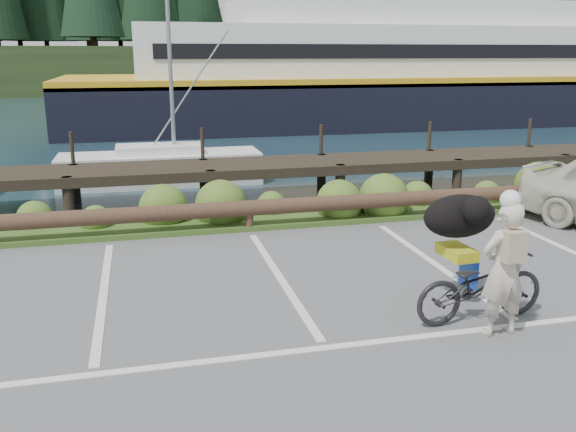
% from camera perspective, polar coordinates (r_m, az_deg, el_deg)
% --- Properties ---
extents(ground, '(72.00, 72.00, 0.00)m').
position_cam_1_polar(ground, '(7.63, 2.63, -10.90)').
color(ground, '#515153').
extents(harbor_backdrop, '(170.00, 160.00, 30.00)m').
position_cam_1_polar(harbor_backdrop, '(85.19, -12.45, 12.47)').
color(harbor_backdrop, '#172C39').
rests_on(harbor_backdrop, ground).
extents(vegetation_strip, '(34.00, 1.60, 0.10)m').
position_cam_1_polar(vegetation_strip, '(12.48, -4.20, -0.26)').
color(vegetation_strip, '#3D5B21').
rests_on(vegetation_strip, ground).
extents(log_rail, '(32.00, 0.30, 0.60)m').
position_cam_1_polar(log_rail, '(11.83, -3.63, -1.37)').
color(log_rail, '#443021').
rests_on(log_rail, ground).
extents(bicycle, '(1.84, 0.74, 0.95)m').
position_cam_1_polar(bicycle, '(8.17, 17.56, -6.22)').
color(bicycle, black).
rests_on(bicycle, ground).
extents(cyclist, '(0.63, 0.44, 1.67)m').
position_cam_1_polar(cyclist, '(7.73, 19.53, -4.75)').
color(cyclist, beige).
rests_on(cyclist, ground).
extents(dog, '(0.56, 1.05, 0.59)m').
position_cam_1_polar(dog, '(8.39, 15.76, -0.01)').
color(dog, black).
rests_on(dog, bicycle).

